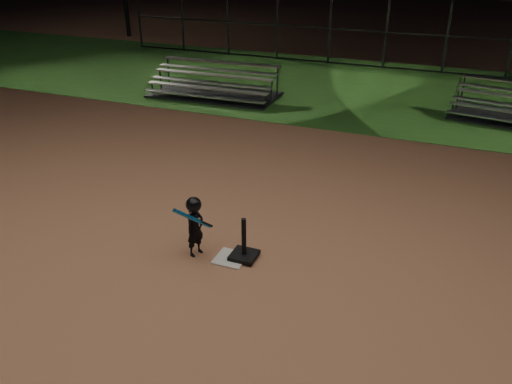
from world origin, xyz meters
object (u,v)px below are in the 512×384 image
(batting_tee, at_px, (244,251))
(child_batter, at_px, (195,225))
(bleacher_left, at_px, (214,90))
(home_plate, at_px, (231,258))

(batting_tee, distance_m, child_batter, 0.82)
(child_batter, distance_m, bleacher_left, 8.43)
(home_plate, relative_size, child_batter, 0.47)
(home_plate, bearing_deg, bleacher_left, 117.77)
(batting_tee, xyz_separation_m, child_batter, (-0.71, -0.16, 0.37))
(home_plate, height_order, child_batter, child_batter)
(child_batter, bearing_deg, home_plate, -65.02)
(child_batter, relative_size, bleacher_left, 0.25)
(home_plate, relative_size, batting_tee, 0.69)
(batting_tee, bearing_deg, child_batter, -167.46)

